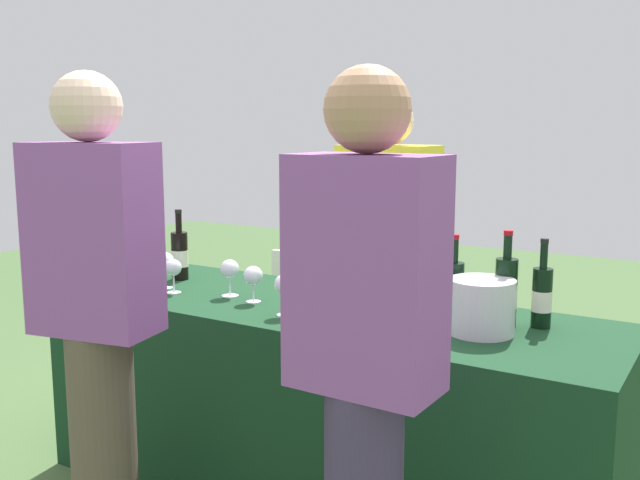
{
  "coord_description": "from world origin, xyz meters",
  "views": [
    {
      "loc": [
        1.36,
        -2.22,
        1.44
      ],
      "look_at": [
        0.0,
        0.0,
        1.02
      ],
      "focal_mm": 39.94,
      "sensor_mm": 36.0,
      "label": 1
    }
  ],
  "objects_px": {
    "wine_glass_1": "(173,269)",
    "server_pouring": "(387,262)",
    "wine_glass_4": "(285,286)",
    "wine_bottle_4": "(506,292)",
    "guest_0": "(97,308)",
    "wine_glass_3": "(253,277)",
    "wine_glass_2": "(230,270)",
    "wine_bottle_2": "(406,274)",
    "ice_bucket": "(481,306)",
    "wine_bottle_3": "(453,290)",
    "wine_bottle_1": "(364,276)",
    "menu_board": "(310,319)",
    "wine_bottle_0": "(180,255)",
    "wine_glass_5": "(493,307)",
    "wine_bottle_5": "(542,296)",
    "guest_1": "(365,358)",
    "wine_glass_0": "(165,262)"
  },
  "relations": [
    {
      "from": "wine_glass_5",
      "to": "guest_0",
      "type": "distance_m",
      "value": 1.25
    },
    {
      "from": "wine_bottle_1",
      "to": "wine_glass_5",
      "type": "height_order",
      "value": "wine_bottle_1"
    },
    {
      "from": "ice_bucket",
      "to": "menu_board",
      "type": "height_order",
      "value": "ice_bucket"
    },
    {
      "from": "wine_bottle_4",
      "to": "wine_glass_2",
      "type": "xyz_separation_m",
      "value": [
        -1.06,
        -0.14,
        -0.02
      ]
    },
    {
      "from": "guest_0",
      "to": "menu_board",
      "type": "bearing_deg",
      "value": 89.31
    },
    {
      "from": "wine_bottle_0",
      "to": "wine_bottle_1",
      "type": "distance_m",
      "value": 0.9
    },
    {
      "from": "wine_bottle_3",
      "to": "wine_glass_0",
      "type": "relative_size",
      "value": 1.96
    },
    {
      "from": "wine_bottle_1",
      "to": "menu_board",
      "type": "bearing_deg",
      "value": 131.62
    },
    {
      "from": "wine_bottle_4",
      "to": "wine_glass_2",
      "type": "relative_size",
      "value": 2.2
    },
    {
      "from": "wine_bottle_3",
      "to": "wine_glass_1",
      "type": "relative_size",
      "value": 2.17
    },
    {
      "from": "wine_bottle_2",
      "to": "wine_glass_4",
      "type": "distance_m",
      "value": 0.47
    },
    {
      "from": "ice_bucket",
      "to": "wine_glass_1",
      "type": "bearing_deg",
      "value": -175.28
    },
    {
      "from": "wine_glass_4",
      "to": "wine_glass_1",
      "type": "bearing_deg",
      "value": 174.77
    },
    {
      "from": "wine_bottle_0",
      "to": "wine_bottle_4",
      "type": "distance_m",
      "value": 1.45
    },
    {
      "from": "wine_bottle_5",
      "to": "wine_glass_2",
      "type": "bearing_deg",
      "value": -170.2
    },
    {
      "from": "wine_glass_1",
      "to": "wine_glass_3",
      "type": "relative_size",
      "value": 0.98
    },
    {
      "from": "wine_bottle_1",
      "to": "wine_glass_3",
      "type": "relative_size",
      "value": 2.22
    },
    {
      "from": "wine_glass_5",
      "to": "wine_bottle_1",
      "type": "bearing_deg",
      "value": 162.74
    },
    {
      "from": "wine_bottle_5",
      "to": "guest_0",
      "type": "xyz_separation_m",
      "value": [
        -1.16,
        -0.87,
        -0.0
      ]
    },
    {
      "from": "menu_board",
      "to": "wine_glass_2",
      "type": "bearing_deg",
      "value": -75.44
    },
    {
      "from": "menu_board",
      "to": "guest_1",
      "type": "bearing_deg",
      "value": -55.77
    },
    {
      "from": "wine_glass_0",
      "to": "guest_0",
      "type": "height_order",
      "value": "guest_0"
    },
    {
      "from": "wine_bottle_3",
      "to": "wine_glass_2",
      "type": "distance_m",
      "value": 0.89
    },
    {
      "from": "wine_bottle_0",
      "to": "wine_bottle_4",
      "type": "xyz_separation_m",
      "value": [
        1.45,
        0.01,
        0.01
      ]
    },
    {
      "from": "wine_bottle_1",
      "to": "ice_bucket",
      "type": "bearing_deg",
      "value": -15.01
    },
    {
      "from": "wine_bottle_5",
      "to": "wine_glass_5",
      "type": "relative_size",
      "value": 2.09
    },
    {
      "from": "wine_glass_2",
      "to": "wine_glass_3",
      "type": "xyz_separation_m",
      "value": [
        0.14,
        -0.03,
        -0.01
      ]
    },
    {
      "from": "wine_bottle_2",
      "to": "menu_board",
      "type": "bearing_deg",
      "value": 138.31
    },
    {
      "from": "wine_bottle_0",
      "to": "wine_glass_1",
      "type": "xyz_separation_m",
      "value": [
        0.16,
        -0.21,
        -0.01
      ]
    },
    {
      "from": "menu_board",
      "to": "wine_bottle_0",
      "type": "bearing_deg",
      "value": -95.53
    },
    {
      "from": "guest_0",
      "to": "wine_bottle_2",
      "type": "bearing_deg",
      "value": 43.19
    },
    {
      "from": "wine_bottle_5",
      "to": "wine_glass_2",
      "type": "distance_m",
      "value": 1.18
    },
    {
      "from": "wine_glass_5",
      "to": "menu_board",
      "type": "relative_size",
      "value": 0.19
    },
    {
      "from": "wine_bottle_3",
      "to": "wine_glass_4",
      "type": "height_order",
      "value": "wine_bottle_3"
    },
    {
      "from": "wine_bottle_1",
      "to": "wine_glass_4",
      "type": "distance_m",
      "value": 0.33
    },
    {
      "from": "wine_glass_1",
      "to": "guest_1",
      "type": "relative_size",
      "value": 0.09
    },
    {
      "from": "wine_glass_1",
      "to": "guest_1",
      "type": "height_order",
      "value": "guest_1"
    },
    {
      "from": "wine_bottle_5",
      "to": "server_pouring",
      "type": "xyz_separation_m",
      "value": [
        -0.79,
        0.45,
        -0.04
      ]
    },
    {
      "from": "wine_bottle_4",
      "to": "guest_0",
      "type": "relative_size",
      "value": 0.2
    },
    {
      "from": "wine_glass_1",
      "to": "wine_glass_4",
      "type": "xyz_separation_m",
      "value": [
        0.58,
        -0.05,
        0.01
      ]
    },
    {
      "from": "wine_bottle_4",
      "to": "guest_0",
      "type": "height_order",
      "value": "guest_0"
    },
    {
      "from": "server_pouring",
      "to": "guest_0",
      "type": "distance_m",
      "value": 1.37
    },
    {
      "from": "wine_bottle_3",
      "to": "wine_bottle_4",
      "type": "xyz_separation_m",
      "value": [
        0.18,
        0.02,
        0.01
      ]
    },
    {
      "from": "wine_glass_1",
      "to": "server_pouring",
      "type": "distance_m",
      "value": 0.94
    },
    {
      "from": "wine_bottle_5",
      "to": "wine_glass_5",
      "type": "height_order",
      "value": "wine_bottle_5"
    },
    {
      "from": "wine_bottle_1",
      "to": "server_pouring",
      "type": "height_order",
      "value": "server_pouring"
    },
    {
      "from": "ice_bucket",
      "to": "guest_0",
      "type": "distance_m",
      "value": 1.23
    },
    {
      "from": "menu_board",
      "to": "wine_bottle_5",
      "type": "bearing_deg",
      "value": -33.07
    },
    {
      "from": "wine_bottle_1",
      "to": "wine_glass_2",
      "type": "xyz_separation_m",
      "value": [
        -0.51,
        -0.16,
        -0.01
      ]
    },
    {
      "from": "wine_bottle_3",
      "to": "server_pouring",
      "type": "distance_m",
      "value": 0.73
    }
  ]
}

